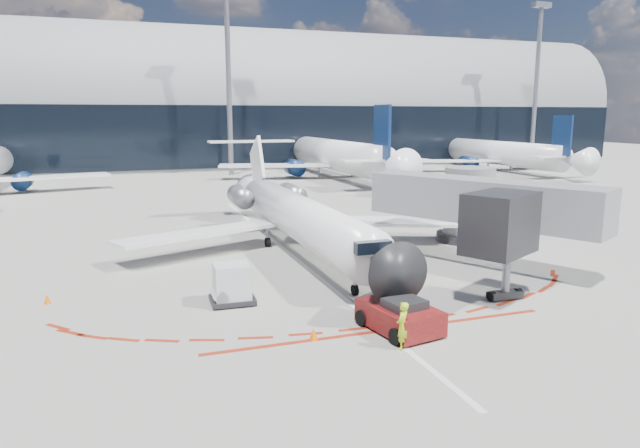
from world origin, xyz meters
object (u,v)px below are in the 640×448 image
object	(u,v)px
pushback_tug	(400,316)
regional_jet	(294,214)
uld_container	(232,284)
ramp_worker	(402,326)

from	to	relation	value
pushback_tug	regional_jet	bearing A→B (deg)	79.22
regional_jet	uld_container	world-z (taller)	regional_jet
uld_container	regional_jet	bearing A→B (deg)	59.75
regional_jet	uld_container	bearing A→B (deg)	-121.69
regional_jet	uld_container	distance (m)	10.53
ramp_worker	uld_container	size ratio (longest dim) A/B	0.89
regional_jet	pushback_tug	bearing A→B (deg)	-90.11
pushback_tug	uld_container	bearing A→B (deg)	125.40
regional_jet	uld_container	xyz separation A→B (m)	(-5.49, -8.89, -1.34)
pushback_tug	uld_container	xyz separation A→B (m)	(-5.46, 5.26, 0.29)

